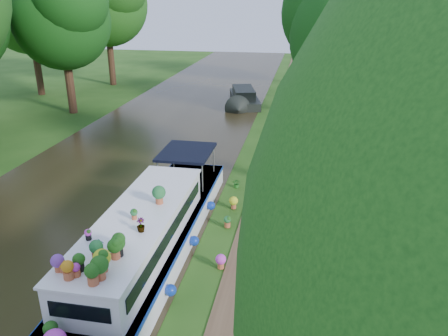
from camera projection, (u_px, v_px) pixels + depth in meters
ground at (234, 231)px, 14.94m from camera, size 100.00×100.00×0.00m
canal_water at (72, 216)px, 15.96m from camera, size 10.00×100.00×0.02m
towpath at (269, 234)px, 14.73m from camera, size 2.20×100.00×0.03m
plant_boat at (140, 246)px, 12.45m from camera, size 2.29×13.52×2.27m
tree_near_overhang at (361, 25)px, 14.66m from camera, size 5.52×5.28×8.99m
tree_near_mid at (352, 15)px, 25.59m from camera, size 6.90×6.60×9.40m
tree_near_far at (335, 2)px, 35.50m from camera, size 7.59×7.26×10.30m
tree_far_c at (61, 12)px, 27.71m from camera, size 7.13×6.82×9.59m
tree_far_h at (28, 1)px, 33.00m from camera, size 7.82×7.48×10.49m
second_boat at (244, 98)px, 32.07m from camera, size 3.07×6.61×1.22m
pedestrian_pink at (301, 90)px, 33.21m from camera, size 0.66×0.53×1.58m
verge_plant at (237, 183)px, 18.25m from camera, size 0.37×0.32×0.40m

